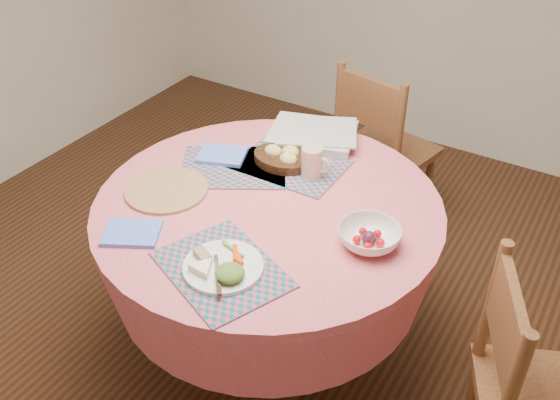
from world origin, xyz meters
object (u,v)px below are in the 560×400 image
at_px(dining_table, 269,245).
at_px(chair_back, 381,147).
at_px(latte_mug, 313,162).
at_px(chair_right, 531,396).
at_px(bread_bowl, 282,157).
at_px(fruit_bowl, 369,237).
at_px(dinner_plate, 224,267).
at_px(wicker_trivet, 166,190).

height_order(dining_table, chair_back, chair_back).
distance_m(chair_back, latte_mug, 0.85).
bearing_deg(chair_back, dining_table, 101.32).
bearing_deg(latte_mug, chair_right, -19.46).
height_order(chair_right, bread_bowl, chair_right).
height_order(bread_bowl, latte_mug, latte_mug).
relative_size(bread_bowl, fruit_bowl, 0.86).
xyz_separation_m(dining_table, fruit_bowl, (0.40, -0.03, 0.23)).
relative_size(dining_table, dinner_plate, 4.99).
bearing_deg(chair_right, chair_back, 17.66).
distance_m(dining_table, bread_bowl, 0.34).
xyz_separation_m(dinner_plate, fruit_bowl, (0.32, 0.35, 0.01)).
height_order(dining_table, fruit_bowl, fruit_bowl).
relative_size(chair_back, bread_bowl, 3.94).
xyz_separation_m(bread_bowl, fruit_bowl, (0.49, -0.27, -0.00)).
bearing_deg(chair_back, bread_bowl, 94.45).
distance_m(latte_mug, fruit_bowl, 0.43).
height_order(chair_back, bread_bowl, chair_back).
distance_m(chair_back, wicker_trivet, 1.22).
bearing_deg(chair_back, latte_mug, 104.91).
height_order(dinner_plate, latte_mug, latte_mug).
xyz_separation_m(chair_back, latte_mug, (0.04, -0.77, 0.34)).
height_order(dining_table, dinner_plate, dinner_plate).
bearing_deg(wicker_trivet, dining_table, 20.62).
bearing_deg(chair_right, dining_table, 60.11).
xyz_separation_m(chair_back, wicker_trivet, (-0.37, -1.13, 0.28)).
bearing_deg(latte_mug, dining_table, -102.73).
xyz_separation_m(chair_right, wicker_trivet, (-1.35, -0.03, 0.28)).
bearing_deg(fruit_bowl, dining_table, 176.34).
relative_size(bread_bowl, latte_mug, 1.97).
bearing_deg(dinner_plate, bread_bowl, 105.21).
relative_size(wicker_trivet, dinner_plate, 1.21).
relative_size(chair_right, wicker_trivet, 3.04).
distance_m(dinner_plate, latte_mug, 0.61).
bearing_deg(chair_right, latte_mug, 46.65).
bearing_deg(bread_bowl, chair_back, 82.32).
bearing_deg(bread_bowl, latte_mug, -6.12).
distance_m(chair_back, dinner_plate, 1.41).
relative_size(wicker_trivet, latte_mug, 2.56).
bearing_deg(fruit_bowl, latte_mug, 143.93).
bearing_deg(dining_table, chair_back, 89.19).
relative_size(dinner_plate, latte_mug, 2.12).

